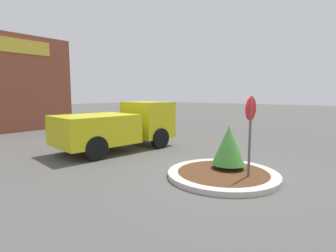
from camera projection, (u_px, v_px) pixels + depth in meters
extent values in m
plane|color=#514F4C|center=(223.00, 177.00, 7.86)|extent=(120.00, 120.00, 0.00)
cylinder|color=#BCB7AD|center=(223.00, 174.00, 7.85)|extent=(3.30, 3.30, 0.15)
cylinder|color=#4C2D19|center=(223.00, 174.00, 7.85)|extent=(2.70, 2.70, 0.15)
cylinder|color=#4C4C51|center=(250.00, 139.00, 7.31)|extent=(0.07, 0.07, 2.42)
cylinder|color=#B71414|center=(251.00, 109.00, 7.20)|extent=(0.66, 0.03, 0.66)
cylinder|color=brown|center=(228.00, 166.00, 8.21)|extent=(0.08, 0.08, 0.13)
cone|color=#3D7F33|center=(229.00, 145.00, 8.13)|extent=(1.02, 1.02, 1.22)
cube|color=gold|center=(147.00, 119.00, 12.78)|extent=(1.87, 2.38, 1.69)
cube|color=gold|center=(95.00, 129.00, 10.87)|extent=(3.34, 2.64, 1.20)
cube|color=black|center=(156.00, 113.00, 13.15)|extent=(0.23, 1.99, 0.59)
cylinder|color=black|center=(132.00, 133.00, 13.54)|extent=(0.95, 0.35, 0.93)
cylinder|color=black|center=(160.00, 138.00, 12.00)|extent=(0.95, 0.35, 0.93)
cylinder|color=black|center=(71.00, 141.00, 11.31)|extent=(0.95, 0.35, 0.93)
cylinder|color=black|center=(96.00, 148.00, 9.77)|extent=(0.95, 0.35, 0.93)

